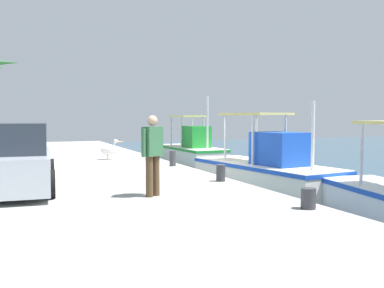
{
  "coord_description": "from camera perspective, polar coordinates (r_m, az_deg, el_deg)",
  "views": [
    {
      "loc": [
        13.18,
        -5.39,
        2.49
      ],
      "look_at": [
        -2.69,
        1.06,
        1.43
      ],
      "focal_mm": 39.82,
      "sensor_mm": 36.0,
      "label": 1
    }
  ],
  "objects": [
    {
      "name": "mooring_bollard_fourth",
      "position": [
        8.24,
        15.32,
        -7.05
      ],
      "size": [
        0.28,
        0.28,
        0.39
      ],
      "primitive_type": "cylinder",
      "color": "#333338",
      "rests_on": "quay_pier"
    },
    {
      "name": "fishing_boat_second",
      "position": [
        14.59,
        9.87,
        -3.54
      ],
      "size": [
        6.13,
        2.8,
        2.98
      ],
      "color": "silver",
      "rests_on": "ground"
    },
    {
      "name": "parked_car",
      "position": [
        10.66,
        -23.02,
        -1.99
      ],
      "size": [
        4.2,
        2.08,
        1.57
      ],
      "color": "black",
      "rests_on": "quay_pier"
    },
    {
      "name": "mooring_bollard_nearest",
      "position": [
        17.45,
        -5.59,
        -1.45
      ],
      "size": [
        0.27,
        0.27,
        0.35
      ],
      "primitive_type": "cylinder",
      "color": "#333338",
      "rests_on": "quay_pier"
    },
    {
      "name": "pelican",
      "position": [
        17.53,
        -11.09,
        -0.74
      ],
      "size": [
        0.45,
        0.97,
        0.82
      ],
      "color": "tan",
      "rests_on": "quay_pier"
    },
    {
      "name": "mooring_bollard_third",
      "position": [
        11.36,
        3.87,
        -3.89
      ],
      "size": [
        0.24,
        0.24,
        0.44
      ],
      "primitive_type": "cylinder",
      "color": "#333338",
      "rests_on": "quay_pier"
    },
    {
      "name": "fishing_boat_nearest",
      "position": [
        22.41,
        -0.1,
        -1.0
      ],
      "size": [
        5.44,
        2.04,
        3.53
      ],
      "color": "silver",
      "rests_on": "ground"
    },
    {
      "name": "quay_pier",
      "position": [
        13.35,
        -20.26,
        -5.68
      ],
      "size": [
        36.0,
        10.0,
        0.8
      ],
      "primitive_type": "cube",
      "color": "#9E9E99",
      "rests_on": "ground"
    },
    {
      "name": "fisherman_standing",
      "position": [
        9.14,
        -5.31,
        -1.01
      ],
      "size": [
        0.42,
        0.56,
        1.74
      ],
      "color": "#4C3823",
      "rests_on": "quay_pier"
    },
    {
      "name": "mooring_bollard_second",
      "position": [
        14.86,
        -2.6,
        -1.94
      ],
      "size": [
        0.23,
        0.23,
        0.54
      ],
      "primitive_type": "cylinder",
      "color": "#333338",
      "rests_on": "quay_pier"
    }
  ]
}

